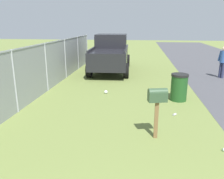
% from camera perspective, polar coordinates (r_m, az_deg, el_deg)
% --- Properties ---
extents(mailbox, '(0.30, 0.47, 1.25)m').
position_cam_1_polar(mailbox, '(5.50, 11.12, -2.36)').
color(mailbox, brown).
rests_on(mailbox, ground).
extents(pickup_truck, '(5.22, 2.33, 2.09)m').
position_cam_1_polar(pickup_truck, '(13.61, -0.30, 9.28)').
color(pickup_truck, black).
rests_on(pickup_truck, ground).
extents(trash_bin, '(0.60, 0.60, 0.97)m').
position_cam_1_polar(trash_bin, '(8.62, 16.20, 0.56)').
color(trash_bin, '#1E4C1E').
rests_on(trash_bin, ground).
extents(pedestrian, '(0.40, 0.41, 1.59)m').
position_cam_1_polar(pedestrian, '(12.98, 25.68, 6.54)').
color(pedestrian, '#2D3351').
rests_on(pedestrian, ground).
extents(fence_section, '(17.07, 0.07, 1.96)m').
position_cam_1_polar(fence_section, '(8.67, -19.02, 4.19)').
color(fence_section, '#9EA3A8').
rests_on(fence_section, ground).
extents(litter_can_midfield_a, '(0.13, 0.13, 0.07)m').
position_cam_1_polar(litter_can_midfield_a, '(7.28, 15.15, -5.99)').
color(litter_can_midfield_a, silver).
rests_on(litter_can_midfield_a, ground).
extents(litter_bag_far_scatter, '(0.14, 0.14, 0.14)m').
position_cam_1_polar(litter_bag_far_scatter, '(9.17, -1.52, -0.62)').
color(litter_bag_far_scatter, silver).
rests_on(litter_bag_far_scatter, ground).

